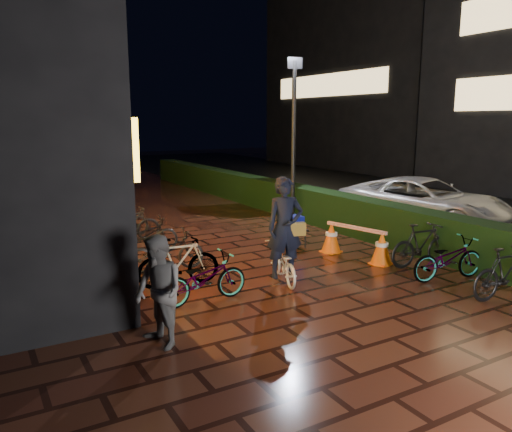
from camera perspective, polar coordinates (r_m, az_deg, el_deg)
ground at (r=8.93m, az=10.28°, el=-8.96°), size 80.00×80.00×0.00m
asphalt_road at (r=18.66m, az=21.60°, el=0.93°), size 11.00×60.00×0.01m
hedge at (r=17.03m, az=1.46°, el=2.50°), size 0.70×20.00×1.00m
bystander_person at (r=6.82m, az=-11.07°, el=-8.53°), size 0.71×0.84×1.54m
van at (r=15.10m, az=18.66°, el=1.54°), size 3.46×5.34×1.37m
far_buildings at (r=27.99m, az=25.92°, el=17.05°), size 9.08×31.00×14.00m
lamp_post_hedge at (r=14.56m, az=4.31°, el=9.31°), size 0.45×0.16×4.72m
lamp_post_sf at (r=13.42m, az=-19.17°, el=8.65°), size 0.45×0.18×4.74m
cyclist at (r=9.29m, az=3.22°, el=-3.21°), size 0.84×1.48×2.00m
traffic_barrier at (r=11.23m, az=11.29°, el=-2.94°), size 0.78×1.77×0.72m
cart_assembly at (r=11.86m, az=4.21°, el=-0.98°), size 0.60×0.60×1.10m
parked_bikes_storefront at (r=10.92m, az=-11.81°, el=-2.99°), size 1.76×6.16×0.92m
parked_bikes_hedge at (r=10.21m, az=21.83°, el=-4.46°), size 1.86×2.66×0.92m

